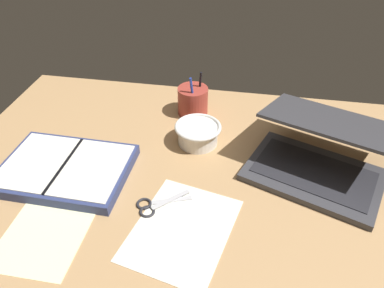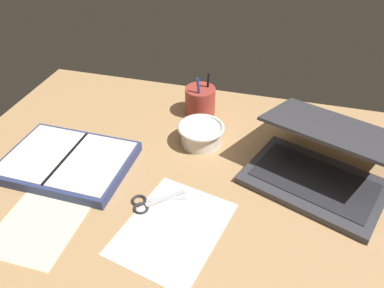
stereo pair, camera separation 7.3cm
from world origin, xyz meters
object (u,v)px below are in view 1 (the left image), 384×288
laptop (320,156)px  planner (65,169)px  bowl (198,133)px  pen_cup (193,101)px  scissors (152,206)px

laptop → planner: size_ratio=1.26×
bowl → pen_cup: size_ratio=0.95×
pen_cup → planner: size_ratio=0.42×
pen_cup → planner: bearing=-128.8°
pen_cup → bowl: bearing=-74.9°
bowl → scissors: size_ratio=1.03×
laptop → pen_cup: 45.00cm
planner → bowl: bearing=32.2°
bowl → pen_cup: (-4.33, 15.99, 1.28)cm
bowl → scissors: 28.89cm
scissors → bowl: bearing=44.1°
laptop → planner: bearing=-148.0°
bowl → planner: (-33.30, -20.08, -1.89)cm
pen_cup → scissors: size_ratio=1.08×
pen_cup → planner: pen_cup is taller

